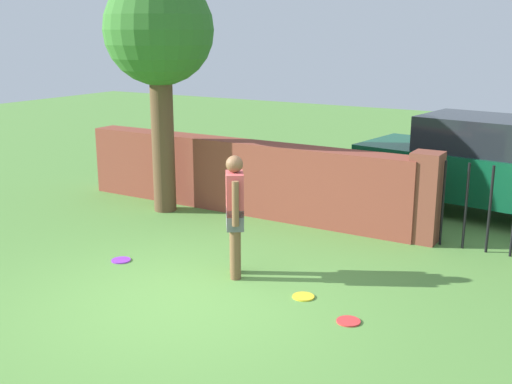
# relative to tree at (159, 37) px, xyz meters

# --- Properties ---
(ground_plane) EXTENTS (40.00, 40.00, 0.00)m
(ground_plane) POSITION_rel_tree_xyz_m (2.68, -3.01, -3.06)
(ground_plane) COLOR #568C3D
(brick_wall) EXTENTS (6.46, 0.50, 1.28)m
(brick_wall) POSITION_rel_tree_xyz_m (1.18, 0.66, -2.42)
(brick_wall) COLOR brown
(brick_wall) RESTS_ON ground
(tree) EXTENTS (1.87, 1.87, 4.10)m
(tree) POSITION_rel_tree_xyz_m (0.00, 0.00, 0.00)
(tree) COLOR brown
(tree) RESTS_ON ground
(person) EXTENTS (0.39, 0.46, 1.62)m
(person) POSITION_rel_tree_xyz_m (2.79, -1.99, -2.16)
(person) COLOR brown
(person) RESTS_ON ground
(fence_gate) EXTENTS (2.66, 0.44, 1.40)m
(fence_gate) POSITION_rel_tree_xyz_m (5.62, 0.66, -2.36)
(fence_gate) COLOR brown
(fence_gate) RESTS_ON ground
(car) EXTENTS (4.39, 2.36, 1.72)m
(car) POSITION_rel_tree_xyz_m (4.88, 2.72, -2.20)
(car) COLOR #0C4C2D
(car) RESTS_ON ground
(frisbee_red) EXTENTS (0.27, 0.27, 0.02)m
(frisbee_red) POSITION_rel_tree_xyz_m (4.61, -2.50, -3.05)
(frisbee_red) COLOR red
(frisbee_red) RESTS_ON ground
(frisbee_purple) EXTENTS (0.27, 0.27, 0.02)m
(frisbee_purple) POSITION_rel_tree_xyz_m (1.10, -2.36, -3.05)
(frisbee_purple) COLOR purple
(frisbee_purple) RESTS_ON ground
(frisbee_yellow) EXTENTS (0.27, 0.27, 0.02)m
(frisbee_yellow) POSITION_rel_tree_xyz_m (3.88, -2.16, -3.05)
(frisbee_yellow) COLOR yellow
(frisbee_yellow) RESTS_ON ground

